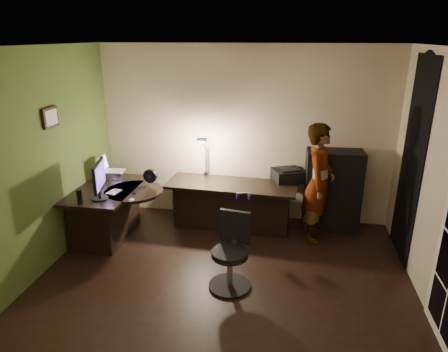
% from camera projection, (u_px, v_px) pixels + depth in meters
% --- Properties ---
extents(floor, '(4.50, 4.00, 0.01)m').
position_uv_depth(floor, '(222.00, 285.00, 4.74)').
color(floor, black).
rests_on(floor, ground).
extents(ceiling, '(4.50, 4.00, 0.01)m').
position_uv_depth(ceiling, '(221.00, 46.00, 3.84)').
color(ceiling, silver).
rests_on(ceiling, floor).
extents(wall_back, '(4.50, 0.01, 2.70)m').
position_uv_depth(wall_back, '(244.00, 135.00, 6.16)').
color(wall_back, '#C9B492').
rests_on(wall_back, floor).
extents(wall_front, '(4.50, 0.01, 2.70)m').
position_uv_depth(wall_front, '(164.00, 288.00, 2.43)').
color(wall_front, '#C9B492').
rests_on(wall_front, floor).
extents(wall_left, '(0.01, 4.00, 2.70)m').
position_uv_depth(wall_left, '(31.00, 167.00, 4.65)').
color(wall_left, '#C9B492').
rests_on(wall_left, floor).
extents(wall_right, '(0.01, 4.00, 2.70)m').
position_uv_depth(wall_right, '(446.00, 191.00, 3.93)').
color(wall_right, '#C9B492').
rests_on(wall_right, floor).
extents(green_wall_overlay, '(0.00, 4.00, 2.70)m').
position_uv_depth(green_wall_overlay, '(32.00, 167.00, 4.65)').
color(green_wall_overlay, '#475F26').
rests_on(green_wall_overlay, floor).
extents(arched_doorway, '(0.01, 0.90, 2.60)m').
position_uv_depth(arched_doorway, '(412.00, 162.00, 5.02)').
color(arched_doorway, black).
rests_on(arched_doorway, floor).
extents(framed_picture, '(0.04, 0.30, 0.25)m').
position_uv_depth(framed_picture, '(50.00, 117.00, 4.90)').
color(framed_picture, black).
rests_on(framed_picture, wall_left).
extents(desk_left, '(0.81, 1.32, 0.76)m').
position_uv_depth(desk_left, '(109.00, 213.00, 5.76)').
color(desk_left, black).
rests_on(desk_left, floor).
extents(desk_right, '(1.95, 0.77, 0.72)m').
position_uv_depth(desk_right, '(231.00, 206.00, 6.04)').
color(desk_right, black).
rests_on(desk_right, floor).
extents(cabinet, '(0.83, 0.44, 1.22)m').
position_uv_depth(cabinet, '(332.00, 190.00, 5.97)').
color(cabinet, black).
rests_on(cabinet, floor).
extents(laptop_stand, '(0.29, 0.26, 0.10)m').
position_uv_depth(laptop_stand, '(114.00, 175.00, 6.01)').
color(laptop_stand, silver).
rests_on(laptop_stand, desk_left).
extents(laptop, '(0.36, 0.34, 0.23)m').
position_uv_depth(laptop, '(113.00, 164.00, 5.95)').
color(laptop, silver).
rests_on(laptop, laptop_stand).
extents(monitor, '(0.25, 0.57, 0.37)m').
position_uv_depth(monitor, '(99.00, 186.00, 5.21)').
color(monitor, black).
rests_on(monitor, desk_left).
extents(mouse, '(0.07, 0.10, 0.04)m').
position_uv_depth(mouse, '(131.00, 200.00, 5.18)').
color(mouse, silver).
rests_on(mouse, desk_left).
extents(phone, '(0.09, 0.13, 0.01)m').
position_uv_depth(phone, '(136.00, 192.00, 5.49)').
color(phone, black).
rests_on(phone, desk_left).
extents(pen, '(0.08, 0.12, 0.01)m').
position_uv_depth(pen, '(91.00, 201.00, 5.18)').
color(pen, black).
rests_on(pen, desk_left).
extents(speaker, '(0.09, 0.09, 0.19)m').
position_uv_depth(speaker, '(80.00, 196.00, 5.10)').
color(speaker, black).
rests_on(speaker, desk_left).
extents(notepad, '(0.18, 0.22, 0.01)m').
position_uv_depth(notepad, '(114.00, 192.00, 5.49)').
color(notepad, silver).
rests_on(notepad, desk_left).
extents(desk_fan, '(0.21, 0.13, 0.31)m').
position_uv_depth(desk_fan, '(151.00, 179.00, 5.70)').
color(desk_fan, black).
rests_on(desk_fan, desk_right).
extents(headphones, '(0.22, 0.13, 0.10)m').
position_uv_depth(headphones, '(243.00, 195.00, 5.40)').
color(headphones, navy).
rests_on(headphones, desk_right).
extents(printer, '(0.57, 0.51, 0.21)m').
position_uv_depth(printer, '(289.00, 175.00, 6.04)').
color(printer, black).
rests_on(printer, desk_right).
extents(desk_lamp, '(0.19, 0.33, 0.72)m').
position_uv_depth(desk_lamp, '(206.00, 154.00, 6.18)').
color(desk_lamp, black).
rests_on(desk_lamp, desk_right).
extents(office_chair, '(0.57, 0.57, 0.89)m').
position_uv_depth(office_chair, '(230.00, 253.00, 4.56)').
color(office_chair, black).
rests_on(office_chair, floor).
extents(person, '(0.52, 0.68, 1.70)m').
position_uv_depth(person, '(319.00, 183.00, 5.57)').
color(person, '#D8A88C').
rests_on(person, floor).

